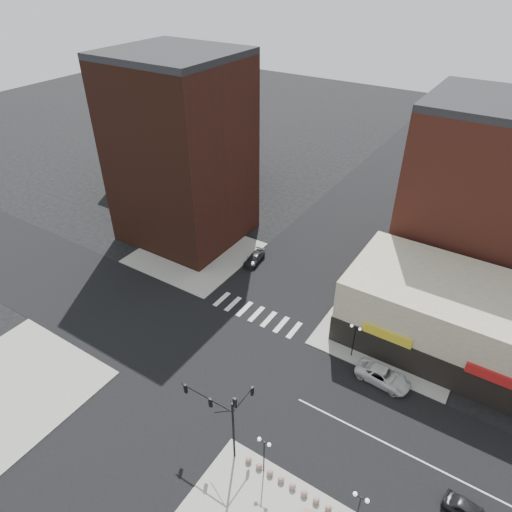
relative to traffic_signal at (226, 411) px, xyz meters
The scene contains 17 objects.
ground 11.76m from the traffic_signal, 132.74° to the left, with size 240.00×240.00×0.00m, color black.
road_ew 11.76m from the traffic_signal, 132.74° to the left, with size 200.00×14.00×0.02m, color black.
road_ns 11.76m from the traffic_signal, 132.74° to the left, with size 14.00×200.00×0.02m, color black.
sidewalk_nw 31.55m from the traffic_signal, 134.23° to the left, with size 15.00×15.00×0.12m, color gray.
sidewalk_ne 23.99m from the traffic_signal, 71.98° to the left, with size 15.00×15.00×0.12m, color gray.
sidewalk_sw 23.26m from the traffic_signal, 162.94° to the right, with size 15.00×15.00×0.12m, color gray.
building_nw 37.93m from the traffic_signal, 134.90° to the left, with size 16.00×15.00×25.00m, color #3D1D13.
building_nw_low 57.36m from the traffic_signal, 133.17° to the left, with size 20.00×18.00×12.00m, color #3D1D13.
building_ne_midrise 39.60m from the traffic_signal, 72.51° to the left, with size 18.00×15.00×22.00m, color maroon.
building_ne_row 26.71m from the traffic_signal, 58.92° to the left, with size 24.20×12.20×8.00m.
traffic_signal is the anchor object (origin of this frame).
street_lamp_se_a 4.12m from the traffic_signal, ahead, with size 1.22×0.32×4.16m.
street_lamp_se_b 11.88m from the traffic_signal, ahead, with size 1.22×0.32×4.16m.
street_lamp_ne 16.62m from the traffic_signal, 73.25° to the left, with size 1.22×0.32×4.16m.
bollard_row 8.35m from the traffic_signal, ahead, with size 9.99×0.54×0.54m.
white_suv 17.29m from the traffic_signal, 58.71° to the left, with size 2.51×5.45×1.51m, color silver.
dark_sedan_north 28.64m from the traffic_signal, 118.24° to the left, with size 1.72×4.22×1.22m, color black.
Camera 1 is at (21.95, -26.23, 35.99)m, focal length 32.00 mm.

